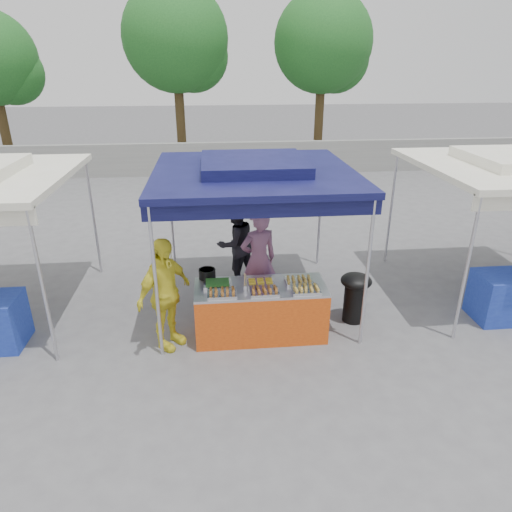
{
  "coord_description": "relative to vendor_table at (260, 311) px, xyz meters",
  "views": [
    {
      "loc": [
        -0.67,
        -6.23,
        4.01
      ],
      "look_at": [
        0.0,
        0.6,
        1.05
      ],
      "focal_mm": 32.0,
      "sensor_mm": 36.0,
      "label": 1
    }
  ],
  "objects": [
    {
      "name": "tree_2",
      "position": [
        3.95,
        13.0,
        4.05
      ],
      "size": [
        3.81,
        3.81,
        6.54
      ],
      "color": "#423119",
      "rests_on": "ground_plane"
    },
    {
      "name": "food_tray_fl",
      "position": [
        -0.59,
        -0.24,
        0.46
      ],
      "size": [
        0.42,
        0.3,
        0.07
      ],
      "color": "silver",
      "rests_on": "vendor_table"
    },
    {
      "name": "food_tray_bl",
      "position": [
        -0.65,
        0.08,
        0.46
      ],
      "size": [
        0.42,
        0.3,
        0.07
      ],
      "color": "silver",
      "rests_on": "vendor_table"
    },
    {
      "name": "customer_person",
      "position": [
        -1.42,
        -0.16,
        0.44
      ],
      "size": [
        0.98,
        1.06,
        1.74
      ],
      "primitive_type": "imported",
      "rotation": [
        0.0,
        0.0,
        0.88
      ],
      "color": "yellow",
      "rests_on": "ground_plane"
    },
    {
      "name": "food_tray_fr",
      "position": [
        0.65,
        -0.24,
        0.46
      ],
      "size": [
        0.42,
        0.3,
        0.07
      ],
      "color": "silver",
      "rests_on": "vendor_table"
    },
    {
      "name": "back_wall",
      "position": [
        0.0,
        11.1,
        0.17
      ],
      "size": [
        40.0,
        0.25,
        1.2
      ],
      "primitive_type": "cube",
      "color": "gray",
      "rests_on": "ground_plane"
    },
    {
      "name": "tree_1",
      "position": [
        -1.67,
        12.76,
        4.18
      ],
      "size": [
        3.91,
        3.91,
        6.72
      ],
      "color": "#423119",
      "rests_on": "ground_plane"
    },
    {
      "name": "vendor_table",
      "position": [
        0.0,
        0.0,
        0.0
      ],
      "size": [
        2.0,
        0.8,
        0.85
      ],
      "color": "#C74711",
      "rests_on": "ground_plane"
    },
    {
      "name": "crate_stacked",
      "position": [
        0.22,
        0.73,
        0.04
      ],
      "size": [
        0.5,
        0.35,
        0.3
      ],
      "primitive_type": "cube",
      "color": "#1428A6",
      "rests_on": "crate_right"
    },
    {
      "name": "cooking_pot",
      "position": [
        -0.8,
        0.36,
        0.5
      ],
      "size": [
        0.26,
        0.26,
        0.15
      ],
      "primitive_type": "cylinder",
      "color": "black",
      "rests_on": "vendor_table"
    },
    {
      "name": "helper_man",
      "position": [
        -0.27,
        1.88,
        0.39
      ],
      "size": [
        0.99,
        0.93,
        1.62
      ],
      "primitive_type": "imported",
      "rotation": [
        0.0,
        0.0,
        3.66
      ],
      "color": "black",
      "rests_on": "ground_plane"
    },
    {
      "name": "food_tray_fm",
      "position": [
        0.03,
        -0.24,
        0.46
      ],
      "size": [
        0.42,
        0.3,
        0.07
      ],
      "color": "silver",
      "rests_on": "vendor_table"
    },
    {
      "name": "vendor_woman",
      "position": [
        0.06,
        0.92,
        0.46
      ],
      "size": [
        0.73,
        0.58,
        1.76
      ],
      "primitive_type": "imported",
      "rotation": [
        0.0,
        0.0,
        3.42
      ],
      "color": "#8D597C",
      "rests_on": "ground_plane"
    },
    {
      "name": "skewer_cup",
      "position": [
        -0.24,
        -0.13,
        0.47
      ],
      "size": [
        0.07,
        0.07,
        0.09
      ],
      "primitive_type": "cylinder",
      "color": "silver",
      "rests_on": "vendor_table"
    },
    {
      "name": "crate_right",
      "position": [
        0.22,
        0.73,
        -0.27
      ],
      "size": [
        0.52,
        0.37,
        0.31
      ],
      "primitive_type": "cube",
      "color": "#1428A6",
      "rests_on": "ground_plane"
    },
    {
      "name": "food_tray_br",
      "position": [
        0.6,
        0.05,
        0.46
      ],
      "size": [
        0.42,
        0.3,
        0.07
      ],
      "color": "silver",
      "rests_on": "vendor_table"
    },
    {
      "name": "crate_left",
      "position": [
        -0.29,
        0.78,
        -0.26
      ],
      "size": [
        0.53,
        0.37,
        0.32
      ],
      "primitive_type": "cube",
      "color": "#1428A6",
      "rests_on": "ground_plane"
    },
    {
      "name": "food_tray_bm",
      "position": [
        0.01,
        0.07,
        0.46
      ],
      "size": [
        0.42,
        0.3,
        0.07
      ],
      "color": "silver",
      "rests_on": "vendor_table"
    },
    {
      "name": "ground_plane",
      "position": [
        0.0,
        0.1,
        -0.43
      ],
      "size": [
        80.0,
        80.0,
        0.0
      ],
      "primitive_type": "plane",
      "color": "#5C5C5F"
    },
    {
      "name": "main_canopy",
      "position": [
        0.0,
        1.07,
        1.94
      ],
      "size": [
        3.2,
        3.2,
        2.57
      ],
      "color": "silver",
      "rests_on": "ground_plane"
    },
    {
      "name": "wok_burner",
      "position": [
        1.59,
        0.27,
        0.08
      ],
      "size": [
        0.51,
        0.51,
        0.85
      ],
      "rotation": [
        0.0,
        0.0,
        -0.37
      ],
      "color": "black",
      "rests_on": "ground_plane"
    }
  ]
}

